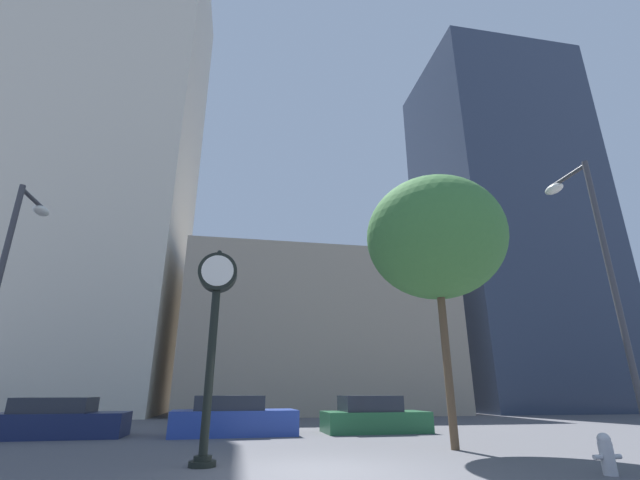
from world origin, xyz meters
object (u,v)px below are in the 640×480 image
Objects in this scene: car_navy at (58,421)px; street_lamp_right at (595,257)px; car_blue at (233,418)px; car_green at (374,417)px; fire_hydrant_far at (607,453)px; bare_tree at (435,238)px; street_clock at (215,311)px; street_lamp_left at (9,272)px.

street_lamp_right is at bearing -32.96° from car_navy.
car_green is (5.50, 0.23, -0.02)m from car_blue.
car_blue is at bearing 128.39° from fire_hydrant_far.
car_green is 9.68m from fire_hydrant_far.
car_blue reaches higher than fire_hydrant_far.
fire_hydrant_far is 7.26m from bare_tree.
street_clock is 6.45× the size of fire_hydrant_far.
street_lamp_left is (-12.98, 3.24, 3.93)m from fire_hydrant_far.
bare_tree is (-1.17, 4.08, 5.89)m from fire_hydrant_far.
street_clock is 0.60× the size of bare_tree.
street_lamp_right reaches higher than street_clock.
fire_hydrant_far is (7.34, -9.27, -0.20)m from car_blue.
street_lamp_left reaches higher than car_blue.
street_lamp_left is at bearing 165.97° from fire_hydrant_far.
street_clock is 8.82m from fire_hydrant_far.
car_blue is at bearing 85.24° from street_clock.
street_lamp_right reaches higher than fire_hydrant_far.
bare_tree is (12.23, -5.43, 5.71)m from car_navy.
street_lamp_right is (14.64, -9.00, 4.11)m from car_navy.
bare_tree reaches higher than car_blue.
car_blue is at bearing -3.63° from car_navy.
car_navy is at bearing 148.41° from street_lamp_right.
street_clock is at bearing -53.41° from car_navy.
street_clock is 1.19× the size of car_green.
street_clock is 1.06× the size of car_blue.
car_green is 0.64× the size of street_lamp_left.
street_lamp_right is at bearing -72.22° from car_green.
fire_hydrant_far is 0.09× the size of bare_tree.
street_clock is 0.69× the size of street_lamp_right.
car_blue reaches higher than car_navy.
bare_tree reaches higher than fire_hydrant_far.
street_lamp_left is 14.48m from street_lamp_right.
street_lamp_right is at bearing -55.98° from bare_tree.
bare_tree is at bearing 4.05° from street_lamp_left.
fire_hydrant_far is at bearing -14.03° from street_lamp_left.
fire_hydrant_far is at bearing -73.93° from bare_tree.
fire_hydrant_far is at bearing -36.73° from car_navy.
bare_tree is at bearing 106.07° from fire_hydrant_far.
street_lamp_right reaches higher than street_lamp_left.
car_navy is 11.56m from car_green.
street_clock reaches higher than car_green.
street_clock is 7.38m from car_blue.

